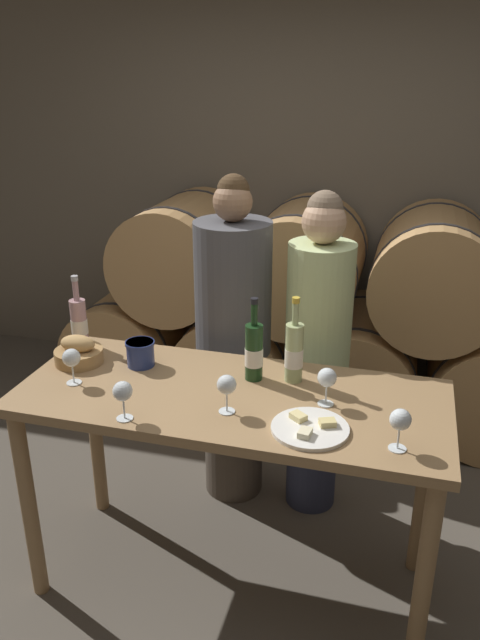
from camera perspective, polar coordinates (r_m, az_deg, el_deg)
ground_plane at (r=2.96m, az=-0.77°, el=-22.47°), size 10.00×10.00×0.00m
stone_wall_back at (r=4.20m, az=7.50°, el=15.45°), size 10.00×0.12×3.20m
barrel_stack at (r=3.91m, az=5.59°, el=0.16°), size 3.00×0.85×1.34m
tasting_table at (r=2.47m, az=-0.86°, el=-9.37°), size 1.65×0.69×0.92m
person_left at (r=3.02m, az=-0.62°, el=-2.25°), size 0.36×0.36×1.65m
person_right at (r=2.95m, az=7.06°, el=-3.24°), size 0.30×0.30×1.59m
wine_bottle_red at (r=2.46m, az=1.28°, el=-2.89°), size 0.07×0.07×0.34m
wine_bottle_white at (r=2.45m, az=4.97°, el=-2.94°), size 0.07×0.07×0.35m
wine_bottle_rose at (r=2.85m, az=-14.50°, el=-0.16°), size 0.07×0.07×0.33m
blue_crock at (r=2.63m, az=-9.10°, el=-2.93°), size 0.12×0.12×0.11m
bread_basket at (r=2.71m, az=-14.54°, el=-2.89°), size 0.20×0.20×0.12m
cheese_plate at (r=2.19m, az=6.42°, el=-9.77°), size 0.27×0.27×0.04m
wine_glass_far_left at (r=2.52m, az=-15.16°, el=-3.44°), size 0.07×0.07×0.15m
wine_glass_left at (r=2.23m, az=-10.68°, el=-6.51°), size 0.07×0.07×0.15m
wine_glass_center at (r=2.23m, az=-1.23°, el=-6.03°), size 0.07×0.07×0.15m
wine_glass_right at (r=2.30m, az=7.96°, el=-5.33°), size 0.07×0.07×0.15m
wine_glass_far_right at (r=2.09m, az=14.45°, el=-8.92°), size 0.07×0.07×0.15m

